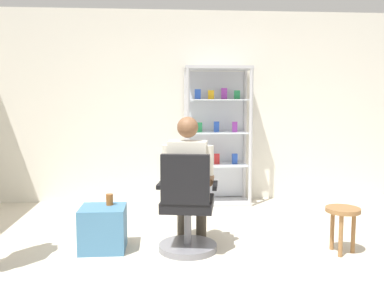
% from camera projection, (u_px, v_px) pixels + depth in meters
% --- Properties ---
extents(back_wall, '(6.00, 0.10, 2.70)m').
position_uv_depth(back_wall, '(187.00, 107.00, 5.90)').
color(back_wall, silver).
rests_on(back_wall, ground).
extents(display_cabinet_main, '(0.90, 0.45, 1.90)m').
position_uv_depth(display_cabinet_main, '(217.00, 135.00, 5.74)').
color(display_cabinet_main, '#B7B7BC').
rests_on(display_cabinet_main, ground).
extents(office_chair, '(0.60, 0.56, 0.96)m').
position_uv_depth(office_chair, '(187.00, 212.00, 3.87)').
color(office_chair, slate).
rests_on(office_chair, ground).
extents(seated_shopkeeper, '(0.53, 0.61, 1.29)m').
position_uv_depth(seated_shopkeeper, '(189.00, 175.00, 4.00)').
color(seated_shopkeeper, '#3F382D').
rests_on(seated_shopkeeper, ground).
extents(storage_crate, '(0.43, 0.40, 0.42)m').
position_uv_depth(storage_crate, '(103.00, 228.00, 3.96)').
color(storage_crate, teal).
rests_on(storage_crate, ground).
extents(tea_glass, '(0.07, 0.07, 0.11)m').
position_uv_depth(tea_glass, '(110.00, 200.00, 4.00)').
color(tea_glass, brown).
rests_on(tea_glass, storage_crate).
extents(wooden_stool, '(0.32, 0.32, 0.44)m').
position_uv_depth(wooden_stool, '(343.00, 217.00, 3.86)').
color(wooden_stool, olive).
rests_on(wooden_stool, ground).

